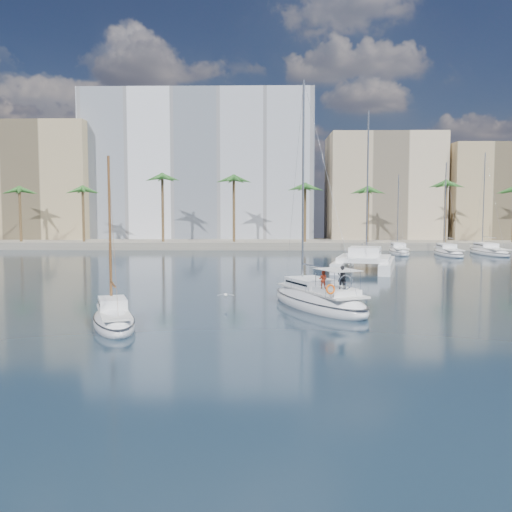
{
  "coord_description": "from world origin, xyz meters",
  "views": [
    {
      "loc": [
        0.81,
        -36.21,
        6.7
      ],
      "look_at": [
        0.04,
        1.5,
        3.52
      ],
      "focal_mm": 40.0,
      "sensor_mm": 36.0,
      "label": 1
    }
  ],
  "objects": [
    {
      "name": "moored_yacht_b",
      "position": [
        26.5,
        45.0,
        0.0
      ],
      "size": [
        3.32,
        10.83,
        13.72
      ],
      "primitive_type": null,
      "rotation": [
        0.0,
        0.0,
        -0.02
      ],
      "color": "white",
      "rests_on": "ground"
    },
    {
      "name": "catamaran",
      "position": [
        11.35,
        25.49,
        1.14
      ],
      "size": [
        8.73,
        12.99,
        17.34
      ],
      "rotation": [
        0.0,
        0.0,
        -0.25
      ],
      "color": "white",
      "rests_on": "ground"
    },
    {
      "name": "palm_centre",
      "position": [
        0.0,
        57.0,
        10.28
      ],
      "size": [
        3.6,
        3.6,
        12.3
      ],
      "color": "brown",
      "rests_on": "ground"
    },
    {
      "name": "small_sloop",
      "position": [
        -7.92,
        -4.51,
        0.39
      ],
      "size": [
        4.54,
        7.51,
        10.3
      ],
      "rotation": [
        0.0,
        0.0,
        0.34
      ],
      "color": "white",
      "rests_on": "ground"
    },
    {
      "name": "palm_right",
      "position": [
        34.0,
        57.0,
        10.28
      ],
      "size": [
        3.6,
        3.6,
        12.3
      ],
      "color": "brown",
      "rests_on": "ground"
    },
    {
      "name": "moored_yacht_c",
      "position": [
        33.0,
        47.0,
        0.0
      ],
      "size": [
        3.98,
        12.33,
        15.54
      ],
      "primitive_type": null,
      "rotation": [
        0.0,
        0.0,
        0.03
      ],
      "color": "white",
      "rests_on": "ground"
    },
    {
      "name": "building_modern",
      "position": [
        -12.0,
        73.0,
        14.0
      ],
      "size": [
        42.0,
        16.0,
        28.0
      ],
      "primitive_type": "cube",
      "color": "white",
      "rests_on": "ground"
    },
    {
      "name": "building_tan_left",
      "position": [
        -42.0,
        69.0,
        11.0
      ],
      "size": [
        22.0,
        14.0,
        22.0
      ],
      "primitive_type": "cube",
      "color": "tan",
      "rests_on": "ground"
    },
    {
      "name": "ground",
      "position": [
        0.0,
        0.0,
        0.0
      ],
      "size": [
        160.0,
        160.0,
        0.0
      ],
      "primitive_type": "plane",
      "color": "black",
      "rests_on": "ground"
    },
    {
      "name": "seagull",
      "position": [
        -2.09,
        2.75,
        0.71
      ],
      "size": [
        1.2,
        0.51,
        0.22
      ],
      "color": "silver",
      "rests_on": "ground"
    },
    {
      "name": "quay",
      "position": [
        0.0,
        61.0,
        0.6
      ],
      "size": [
        120.0,
        14.0,
        1.2
      ],
      "primitive_type": "cube",
      "color": "gray",
      "rests_on": "ground"
    },
    {
      "name": "building_tan_right",
      "position": [
        42.0,
        68.0,
        9.0
      ],
      "size": [
        18.0,
        12.0,
        18.0
      ],
      "primitive_type": "cube",
      "color": "tan",
      "rests_on": "ground"
    },
    {
      "name": "palm_left",
      "position": [
        -34.0,
        57.0,
        10.28
      ],
      "size": [
        3.6,
        3.6,
        12.3
      ],
      "color": "brown",
      "rests_on": "ground"
    },
    {
      "name": "building_beige",
      "position": [
        22.0,
        70.0,
        10.0
      ],
      "size": [
        20.0,
        14.0,
        20.0
      ],
      "primitive_type": "cube",
      "color": "beige",
      "rests_on": "ground"
    },
    {
      "name": "moored_yacht_a",
      "position": [
        20.0,
        47.0,
        0.0
      ],
      "size": [
        3.37,
        9.52,
        11.9
      ],
      "primitive_type": null,
      "rotation": [
        0.0,
        0.0,
        -0.07
      ],
      "color": "white",
      "rests_on": "ground"
    },
    {
      "name": "main_sloop",
      "position": [
        4.25,
        2.02,
        0.51
      ],
      "size": [
        7.78,
        11.45,
        16.33
      ],
      "rotation": [
        0.0,
        0.0,
        0.43
      ],
      "color": "white",
      "rests_on": "ground"
    }
  ]
}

